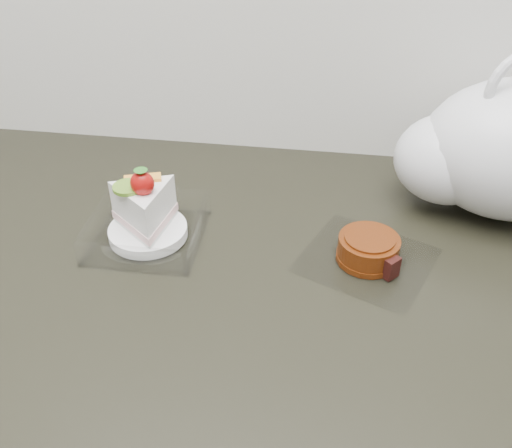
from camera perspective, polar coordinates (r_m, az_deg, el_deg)
counter at (r=1.12m, az=-2.65°, el=-21.20°), size 2.04×0.64×0.90m
cake_tray at (r=0.80m, az=-10.89°, el=0.38°), size 0.15×0.15×0.12m
mooncake_wrap at (r=0.77m, az=11.21°, el=-2.72°), size 0.21×0.20×0.04m
plastic_bag at (r=0.89m, az=23.49°, el=6.75°), size 0.33×0.26×0.25m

